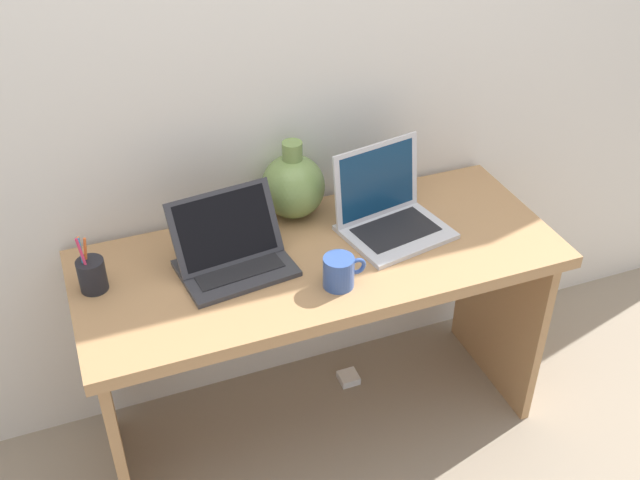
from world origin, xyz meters
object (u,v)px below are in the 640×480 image
(laptop_left, at_px, (231,249))
(green_vase, at_px, (293,185))
(pen_cup, at_px, (92,274))
(coffee_mug, at_px, (339,272))
(power_brick, at_px, (348,378))
(laptop_right, at_px, (387,208))

(laptop_left, xyz_separation_m, green_vase, (0.26, 0.19, 0.05))
(pen_cup, bearing_deg, laptop_left, -4.82)
(laptop_left, xyz_separation_m, coffee_mug, (0.25, -0.20, -0.01))
(green_vase, height_order, power_brick, green_vase)
(green_vase, bearing_deg, pen_cup, -166.11)
(pen_cup, relative_size, power_brick, 2.50)
(coffee_mug, bearing_deg, laptop_right, 41.61)
(pen_cup, bearing_deg, green_vase, 13.89)
(coffee_mug, distance_m, power_brick, 0.83)
(laptop_left, bearing_deg, coffee_mug, -37.79)
(laptop_left, xyz_separation_m, laptop_right, (0.50, 0.02, 0.01))
(pen_cup, xyz_separation_m, power_brick, (0.81, 0.07, -0.76))
(laptop_left, xyz_separation_m, pen_cup, (-0.38, 0.03, -0.01))
(power_brick, bearing_deg, laptop_left, -166.22)
(coffee_mug, relative_size, pen_cup, 0.72)
(coffee_mug, height_order, pen_cup, pen_cup)
(laptop_right, bearing_deg, laptop_left, -177.48)
(green_vase, xyz_separation_m, pen_cup, (-0.64, -0.16, -0.05))
(green_vase, distance_m, pen_cup, 0.66)
(green_vase, bearing_deg, laptop_left, -143.28)
(green_vase, bearing_deg, laptop_right, -34.81)
(coffee_mug, bearing_deg, pen_cup, 160.28)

